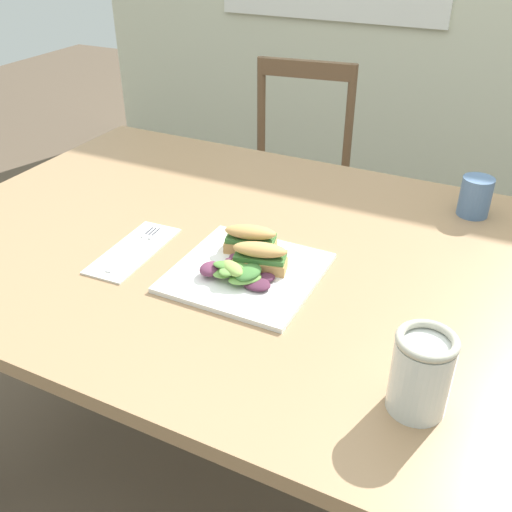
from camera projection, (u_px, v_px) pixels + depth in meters
The scene contains 11 objects.
ground_plane at pixel (238, 493), 1.54m from camera, with size 8.57×8.57×0.00m, color brown.
dining_table at pixel (223, 282), 1.29m from camera, with size 1.28×0.98×0.74m.
chair_wooden_far at pixel (293, 184), 2.16m from camera, with size 0.45×0.45×0.87m.
plate_lunch at pixel (247, 272), 1.10m from camera, with size 0.27×0.27×0.01m, color white.
sandwich_half_front at pixel (260, 256), 1.09m from camera, with size 0.11×0.07×0.06m.
sandwich_half_back at pixel (250, 239), 1.15m from camera, with size 0.11×0.07×0.06m.
salad_mixed_greens at pixel (237, 271), 1.07m from camera, with size 0.15×0.12×0.04m.
napkin_folded at pixel (134, 250), 1.18m from camera, with size 0.09×0.23×0.00m, color silver.
fork_on_napkin at pixel (138, 245), 1.19m from camera, with size 0.03×0.19×0.00m.
mason_jar_iced_tea at pixel (420, 376), 0.79m from camera, with size 0.08×0.08×0.13m.
cup_extra_side at pixel (475, 197), 1.30m from camera, with size 0.07×0.07×0.09m, color #4C6B93.
Camera 1 is at (0.48, -0.86, 1.35)m, focal length 40.39 mm.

